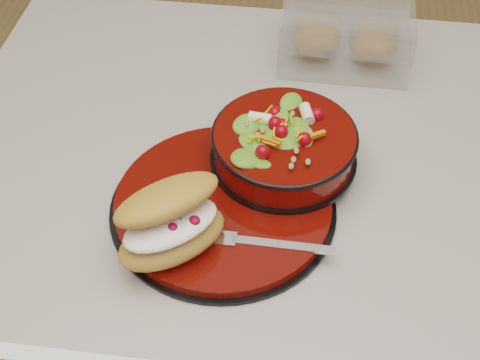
# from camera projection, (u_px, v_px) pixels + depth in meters

# --- Properties ---
(island_counter) EXTENTS (1.24, 0.74, 0.90)m
(island_counter) POSITION_uv_depth(u_px,v_px,m) (335.00, 323.00, 1.28)
(island_counter) COLOR white
(island_counter) RESTS_ON ground
(dinner_plate) EXTENTS (0.30, 0.30, 0.02)m
(dinner_plate) POSITION_uv_depth(u_px,v_px,m) (224.00, 205.00, 0.88)
(dinner_plate) COLOR black
(dinner_plate) RESTS_ON island_counter
(salad_bowl) EXTENTS (0.20, 0.20, 0.09)m
(salad_bowl) POSITION_uv_depth(u_px,v_px,m) (284.00, 142.00, 0.90)
(salad_bowl) COLOR black
(salad_bowl) RESTS_ON dinner_plate
(croissant) EXTENTS (0.16, 0.16, 0.09)m
(croissant) POSITION_uv_depth(u_px,v_px,m) (172.00, 222.00, 0.80)
(croissant) COLOR gold
(croissant) RESTS_ON dinner_plate
(fork) EXTENTS (0.16, 0.02, 0.00)m
(fork) POSITION_uv_depth(u_px,v_px,m) (265.00, 243.00, 0.82)
(fork) COLOR silver
(fork) RESTS_ON dinner_plate
(pastry_box) EXTENTS (0.21, 0.15, 0.09)m
(pastry_box) POSITION_uv_depth(u_px,v_px,m) (345.00, 34.00, 1.09)
(pastry_box) COLOR white
(pastry_box) RESTS_ON island_counter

